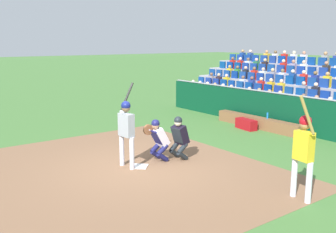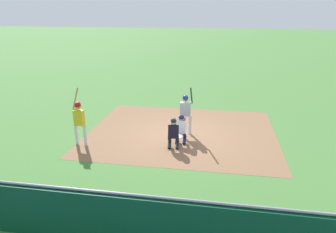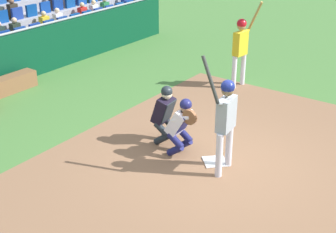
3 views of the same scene
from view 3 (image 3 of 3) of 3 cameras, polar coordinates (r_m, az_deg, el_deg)
ground_plane at (r=9.44m, az=5.68°, el=-5.51°), size 160.00×160.00×0.00m
infield_dirt_patch at (r=9.23m, az=8.36°, el=-6.38°), size 8.54×7.13×0.01m
home_plate_marker at (r=9.43m, az=5.68°, el=-5.42°), size 0.62×0.62×0.02m
batter_at_plate at (r=8.63m, az=6.96°, el=0.11°), size 0.64×0.55×2.30m
catcher_crouching at (r=9.34m, az=1.67°, el=-0.82°), size 0.46×0.71×1.26m
home_plate_umpire at (r=9.83m, az=-0.36°, el=0.58°), size 0.49×0.50×1.31m
on_deck_batter at (r=12.94m, az=8.78°, el=8.58°), size 0.58×0.63×2.37m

